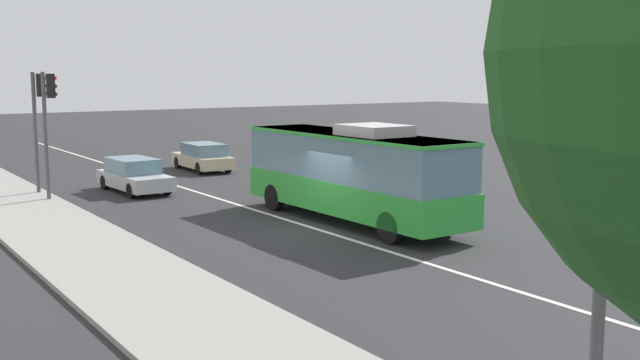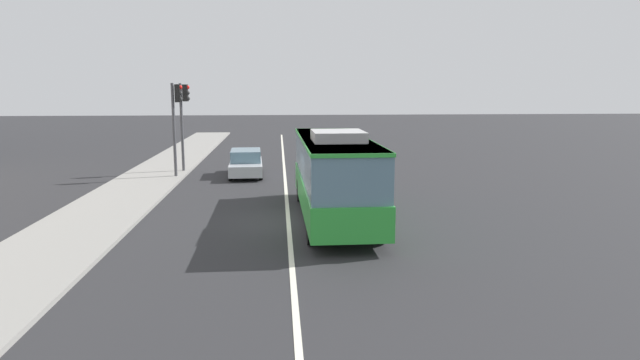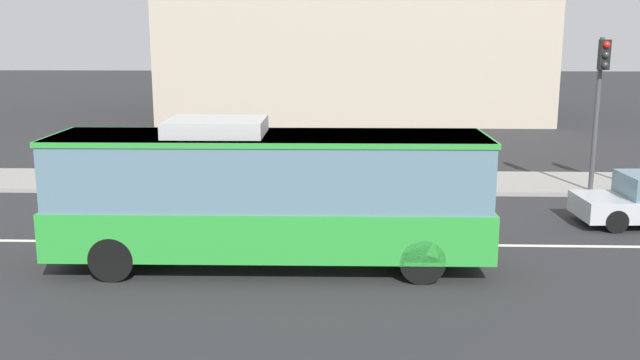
# 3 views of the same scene
# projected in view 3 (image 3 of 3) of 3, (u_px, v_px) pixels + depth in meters

# --- Properties ---
(ground_plane) EXTENTS (160.00, 160.00, 0.00)m
(ground_plane) POSITION_uv_depth(u_px,v_px,m) (264.00, 243.00, 18.39)
(ground_plane) COLOR #28282B
(sidewalk_kerb) EXTENTS (80.00, 3.59, 0.14)m
(sidewalk_kerb) POSITION_uv_depth(u_px,v_px,m) (287.00, 182.00, 25.57)
(sidewalk_kerb) COLOR gray
(sidewalk_kerb) RESTS_ON ground_plane
(lane_centre_line) EXTENTS (76.00, 0.16, 0.01)m
(lane_centre_line) POSITION_uv_depth(u_px,v_px,m) (264.00, 243.00, 18.39)
(lane_centre_line) COLOR silver
(lane_centre_line) RESTS_ON ground_plane
(transit_bus) EXTENTS (10.03, 2.61, 3.46)m
(transit_bus) POSITION_uv_depth(u_px,v_px,m) (269.00, 190.00, 16.30)
(transit_bus) COLOR green
(transit_bus) RESTS_ON ground_plane
(traffic_light_near_corner) EXTENTS (0.32, 0.62, 5.20)m
(traffic_light_near_corner) POSITION_uv_depth(u_px,v_px,m) (600.00, 89.00, 23.04)
(traffic_light_near_corner) COLOR #47474C
(traffic_light_near_corner) RESTS_ON ground_plane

